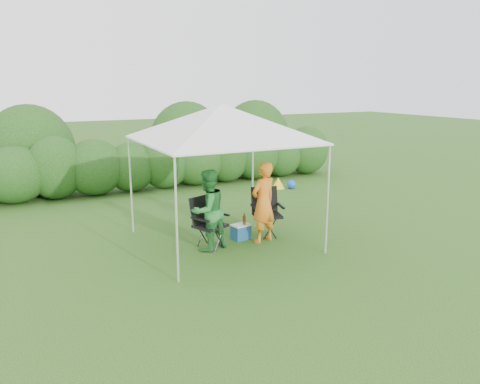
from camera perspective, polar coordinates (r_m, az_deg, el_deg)
name	(u,v)px	position (r m, az deg, el deg)	size (l,w,h in m)	color
ground	(233,249)	(9.35, -0.80, -6.99)	(70.00, 70.00, 0.00)	#335E1D
hedge	(149,163)	(14.63, -11.04, 3.46)	(13.28, 1.53, 1.80)	#255119
canopy	(222,123)	(9.27, -2.22, 8.44)	(3.10, 3.10, 2.83)	silver
chair_right	(266,208)	(10.10, 3.21, -2.01)	(0.74, 0.70, 1.03)	black
chair_left	(207,219)	(9.36, -4.06, -3.28)	(0.77, 0.74, 1.02)	black
man	(263,202)	(9.58, 2.87, -1.28)	(0.61, 0.40, 1.67)	orange
woman	(208,210)	(9.12, -3.92, -2.24)	(0.78, 0.61, 1.61)	#277831
cooler	(241,232)	(9.90, 0.10, -4.85)	(0.43, 0.35, 0.32)	#1C4E83
bottle	(244,219)	(9.81, 0.52, -3.30)	(0.07, 0.07, 0.24)	#592D0C
lawn_toy	(282,183)	(14.69, 5.09, 1.06)	(0.69, 0.57, 0.34)	yellow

